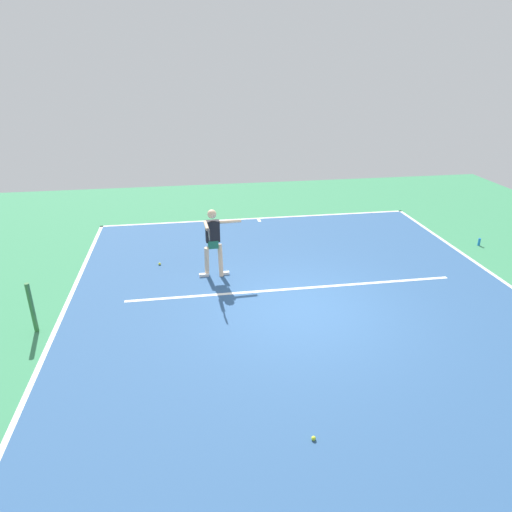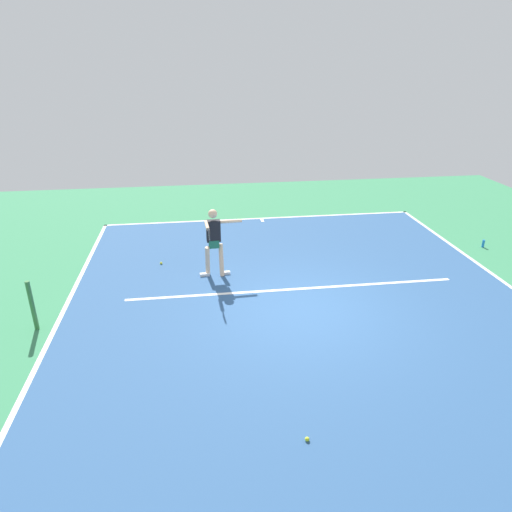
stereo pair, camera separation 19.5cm
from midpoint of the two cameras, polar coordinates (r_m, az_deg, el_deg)
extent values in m
plane|color=#388456|center=(10.07, 6.50, -6.69)|extent=(22.13, 22.13, 0.00)
cube|color=#2D5484|center=(10.07, 6.50, -6.68)|extent=(10.44, 12.57, 0.00)
cube|color=white|center=(15.66, 1.03, 4.72)|extent=(10.44, 0.10, 0.01)
cube|color=white|center=(10.21, -23.23, -8.17)|extent=(0.10, 12.57, 0.01)
cube|color=white|center=(10.90, 5.27, -4.14)|extent=(7.83, 0.10, 0.01)
cube|color=white|center=(15.47, 1.14, 4.49)|extent=(0.10, 0.30, 0.01)
cylinder|color=#38753D|center=(10.07, -25.63, -5.60)|extent=(0.09, 0.09, 1.07)
cylinder|color=beige|center=(11.43, -3.85, -0.50)|extent=(0.12, 0.29, 0.82)
cube|color=white|center=(11.59, -3.38, -2.12)|extent=(0.24, 0.11, 0.07)
cylinder|color=beige|center=(11.40, -5.57, -0.63)|extent=(0.12, 0.29, 0.82)
cube|color=white|center=(11.55, -5.93, -2.31)|extent=(0.24, 0.11, 0.07)
cube|color=#1E664C|center=(11.24, -4.79, 1.58)|extent=(0.26, 0.21, 0.20)
cube|color=black|center=(11.12, -4.84, 3.14)|extent=(0.35, 0.20, 0.53)
sphere|color=beige|center=(10.98, -4.92, 5.27)|extent=(0.22, 0.22, 0.22)
cylinder|color=beige|center=(11.09, -2.63, 4.35)|extent=(0.54, 0.11, 0.08)
cylinder|color=beige|center=(10.77, -5.63, 3.83)|extent=(0.11, 0.54, 0.08)
cylinder|color=black|center=(10.42, -5.44, 3.15)|extent=(0.04, 0.22, 0.03)
torus|color=black|center=(10.19, -5.30, 2.68)|extent=(0.04, 0.29, 0.29)
cylinder|color=silver|center=(10.19, -5.30, 2.68)|extent=(0.02, 0.25, 0.25)
sphere|color=yellow|center=(12.37, -11.31, -0.87)|extent=(0.07, 0.07, 0.07)
sphere|color=#CCE033|center=(7.08, 7.25, -21.72)|extent=(0.07, 0.07, 0.07)
cylinder|color=blue|center=(14.78, 26.82, 1.39)|extent=(0.07, 0.07, 0.22)
camera|label=1|loc=(0.10, -89.46, 0.23)|focal=32.07mm
camera|label=2|loc=(0.10, 90.54, -0.23)|focal=32.07mm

